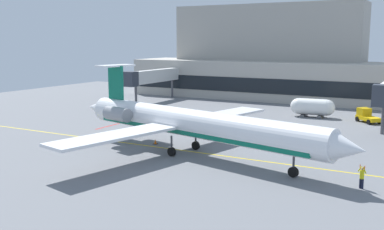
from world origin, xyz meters
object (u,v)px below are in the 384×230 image
Objects in this scene: regional_jet at (190,123)px; baggage_tug at (233,116)px; fuel_tank at (312,107)px; marshaller at (362,177)px; pushback_tractor at (367,116)px.

baggage_tug is (-3.27, 18.61, -2.29)m from regional_jet.
baggage_tug is at bearing -129.40° from fuel_tank.
baggage_tug is 2.09× the size of marshaller.
regional_jet is 19.04m from baggage_tug.
baggage_tug is at bearing 133.35° from marshaller.
pushback_tractor is at bearing 30.45° from baggage_tug.
fuel_tank reaches higher than baggage_tug.
fuel_tank is (5.26, 29.01, -1.66)m from regional_jet.
pushback_tractor is 0.59× the size of fuel_tank.
regional_jet reaches higher than baggage_tug.
baggage_tug is at bearing 99.97° from regional_jet.
fuel_tank reaches higher than pushback_tractor.
fuel_tank reaches higher than marshaller.
fuel_tank is (-7.96, 0.70, 0.65)m from pushback_tractor.
baggage_tug is 1.02× the size of pushback_tractor.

